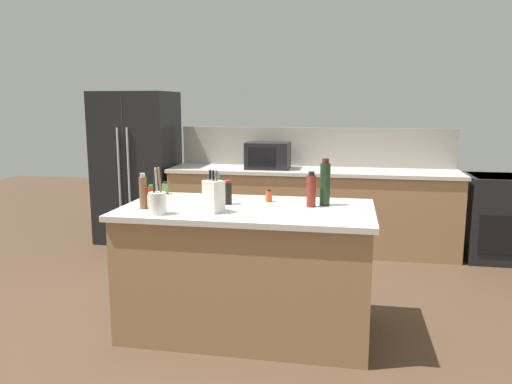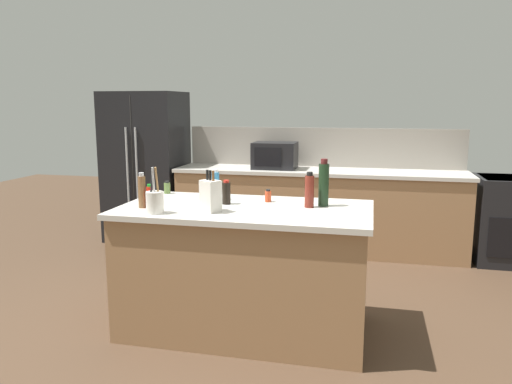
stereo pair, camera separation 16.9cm
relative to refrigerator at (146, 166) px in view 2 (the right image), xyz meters
name	(u,v)px [view 2 (the right image)]	position (x,y,z in m)	size (l,w,h in m)	color
ground_plane	(246,328)	(1.84, -2.25, -0.91)	(14.00, 14.00, 0.00)	#473323
back_counter_run	(318,210)	(2.14, -0.05, -0.44)	(3.29, 0.66, 0.94)	#936B47
wall_backsplash	(322,147)	(2.14, 0.27, 0.26)	(3.25, 0.03, 0.46)	gray
kitchen_island	(245,269)	(1.84, -2.25, -0.44)	(1.82, 0.96, 0.94)	#936B47
refrigerator	(146,166)	(0.00, 0.00, 0.00)	(0.91, 0.75, 1.82)	black
microwave	(275,155)	(1.64, -0.05, 0.18)	(0.49, 0.39, 0.30)	black
knife_block	(211,196)	(1.65, -2.46, 0.14)	(0.16, 0.16, 0.29)	beige
utensil_crock	(155,201)	(1.30, -2.60, 0.11)	(0.12, 0.12, 0.32)	beige
wine_bottle	(324,184)	(2.39, -2.08, 0.19)	(0.08, 0.08, 0.35)	black
spice_jar_oregano	(167,188)	(1.07, -1.86, 0.08)	(0.05, 0.05, 0.11)	#567038
pepper_grinder	(142,191)	(1.13, -2.44, 0.15)	(0.05, 0.05, 0.26)	brown
soy_sauce_bottle	(226,193)	(1.68, -2.18, 0.11)	(0.06, 0.06, 0.18)	black
hot_sauce_bottle	(150,197)	(1.19, -2.44, 0.11)	(0.05, 0.05, 0.17)	red
spice_jar_paprika	(268,196)	(1.97, -2.03, 0.07)	(0.05, 0.05, 0.10)	#B73D1E
dish_soap_bottle	(215,185)	(1.55, -2.03, 0.14)	(0.06, 0.06, 0.24)	#3384BC
vinegar_bottle	(309,191)	(2.30, -2.16, 0.15)	(0.07, 0.07, 0.26)	maroon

